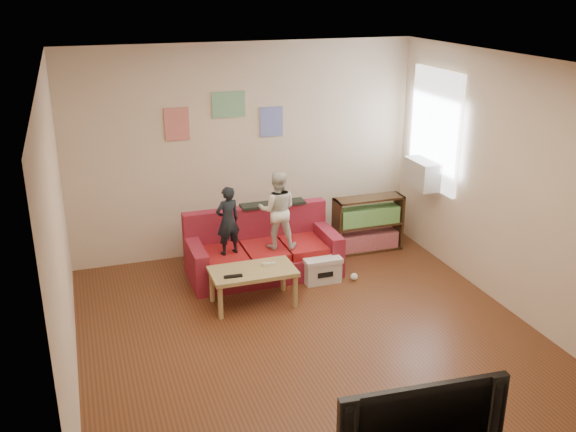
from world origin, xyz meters
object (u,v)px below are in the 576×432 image
object	(u,v)px
sofa	(262,252)
television	(415,418)
coffee_table	(253,274)
child_b	(277,210)
bookshelf	(368,227)
file_box	(320,268)
child_a	(228,221)

from	to	relation	value
sofa	television	xyz separation A→B (m)	(-0.16, -3.96, 0.49)
sofa	coffee_table	xyz separation A→B (m)	(-0.33, -0.76, 0.09)
child_b	television	xyz separation A→B (m)	(-0.30, -3.80, -0.10)
child_b	television	size ratio (longest dim) A/B	0.84
bookshelf	file_box	size ratio (longest dim) A/B	2.05
child_a	television	xyz separation A→B (m)	(0.30, -3.80, -0.03)
coffee_table	file_box	distance (m)	1.00
bookshelf	television	xyz separation A→B (m)	(-1.67, -4.18, 0.42)
child_b	bookshelf	bearing A→B (deg)	-147.79
sofa	file_box	xyz separation A→B (m)	(0.59, -0.44, -0.11)
child_b	bookshelf	world-z (taller)	child_b
coffee_table	bookshelf	xyz separation A→B (m)	(1.85, 0.98, -0.03)
child_b	television	distance (m)	3.81
television	child_b	bearing A→B (deg)	89.44
sofa	child_a	bearing A→B (deg)	-160.30
sofa	child_b	bearing A→B (deg)	-47.53
coffee_table	television	world-z (taller)	television
coffee_table	television	distance (m)	3.23
file_box	child_b	bearing A→B (deg)	148.07
sofa	television	distance (m)	4.00
file_box	sofa	bearing A→B (deg)	143.49
coffee_table	child_b	bearing A→B (deg)	51.49
child_a	coffee_table	xyz separation A→B (m)	(0.12, -0.60, -0.43)
child_a	child_b	size ratio (longest dim) A/B	0.87
sofa	child_a	world-z (taller)	child_a
sofa	child_a	size ratio (longest dim) A/B	2.21
coffee_table	television	size ratio (longest dim) A/B	0.83
child_b	file_box	size ratio (longest dim) A/B	2.09
sofa	file_box	bearing A→B (deg)	-36.51
sofa	child_a	xyz separation A→B (m)	(-0.45, -0.16, 0.52)
child_b	coffee_table	world-z (taller)	child_b
child_a	file_box	xyz separation A→B (m)	(1.05, -0.28, -0.63)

